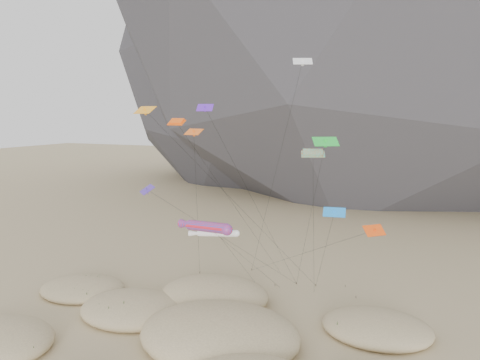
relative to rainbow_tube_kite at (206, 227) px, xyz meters
The scene contains 8 objects.
dunes 11.10m from the rainbow_tube_kite, 95.93° to the right, with size 50.05×35.01×4.30m.
dune_grass 11.65m from the rainbow_tube_kite, 79.46° to the right, with size 40.19×28.55×1.61m.
kite_stakes 20.24m from the rainbow_tube_kite, 78.39° to the left, with size 22.68×5.45×0.30m.
rainbow_tube_kite is the anchor object (origin of this frame).
white_tube_kite 3.09m from the rainbow_tube_kite, 95.62° to the left, with size 6.08×11.87×10.60m.
orange_parafoil 13.13m from the rainbow_tube_kite, 140.52° to the left, with size 9.12×16.20×22.70m.
multi_parafoil 13.60m from the rainbow_tube_kite, 28.28° to the left, with size 3.28×10.63×19.57m.
delta_kites 8.66m from the rainbow_tube_kite, 44.72° to the left, with size 27.94×20.54×29.11m.
Camera 1 is at (21.20, -35.03, 23.27)m, focal length 35.00 mm.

